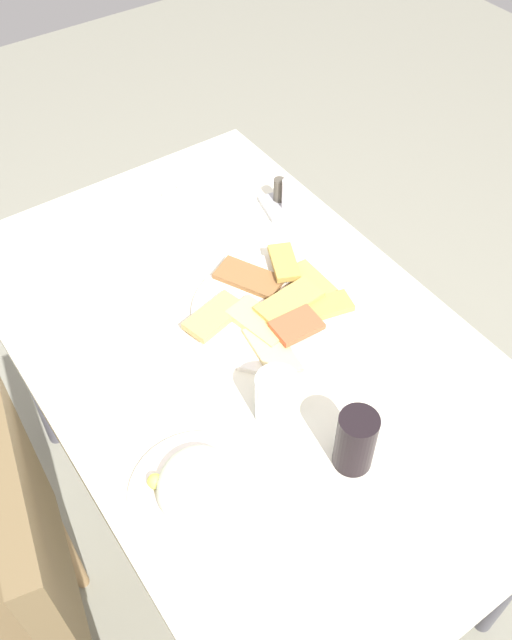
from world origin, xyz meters
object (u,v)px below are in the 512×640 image
Objects in this scene: paper_napkin at (183,213)px; spoon at (176,214)px; dining_table at (247,370)px; drinking_glass at (276,398)px; soda_can at (354,442)px; condiment_caddy at (283,199)px; pide_platter at (271,309)px; salad_plate_greens at (197,487)px; fork at (189,209)px.

paper_napkin is 0.02m from spoon.
drinking_glass is at bearing 163.10° from dining_table.
condiment_caddy is at bearing -26.68° from soda_can.
soda_can is at bearing 165.98° from pide_platter.
spoon is (0.57, -0.13, -0.04)m from drinking_glass.
condiment_caddy is at bearing -47.00° from salad_plate_greens.
fork is at bearing -30.06° from salad_plate_greens.
dining_table is 0.14m from pide_platter.
dining_table is 11.33× the size of condiment_caddy.
paper_napkin is (0.62, -0.34, -0.02)m from salad_plate_greens.
drinking_glass reaches higher than dining_table.
fork is at bearing 58.18° from condiment_caddy.
soda_can reaches higher than condiment_caddy.
dining_table is 10.09× the size of soda_can.
condiment_caddy reaches higher than paper_napkin.
condiment_caddy reaches higher than fork.
spoon is (0.37, 0.00, -0.01)m from pide_platter.
paper_napkin is 0.23m from condiment_caddy.
pide_platter is 0.24m from drinking_glass.
fork is (0.57, -0.16, -0.04)m from drinking_glass.
soda_can is at bearing -174.34° from fork.
condiment_caddy reaches higher than spoon.
dining_table is 0.43m from fork.
drinking_glass is at bearing -179.59° from spoon.
pide_platter is 0.41m from salad_plate_greens.
condiment_caddy is at bearing -46.15° from dining_table.
fork is at bearing -76.76° from spoon.
condiment_caddy reaches higher than pide_platter.
soda_can is (-0.35, 0.09, 0.05)m from pide_platter.
soda_can is 0.64× the size of fork.
dining_table is 6.49× the size of fork.
drinking_glass reaches higher than salad_plate_greens.
salad_plate_greens is at bearing 127.64° from pide_platter.
fork is 1.75× the size of condiment_caddy.
dining_table is at bearing 111.76° from pide_platter.
pide_platter is 0.37m from spoon.
paper_napkin is at bearing -2.08° from pide_platter.
paper_napkin is (0.71, -0.10, -0.06)m from soda_can.
dining_table is 7.89× the size of paper_napkin.
salad_plate_greens is (-0.25, 0.33, 0.01)m from pide_platter.
salad_plate_greens is 1.44× the size of paper_napkin.
salad_plate_greens is at bearing 133.00° from condiment_caddy.
fork is (0.00, -0.02, 0.00)m from paper_napkin.
soda_can is 0.72m from fork.
pide_platter is at bearing 177.92° from paper_napkin.
condiment_caddy is (-0.11, -0.18, 0.02)m from fork.
spoon is at bearing -12.83° from drinking_glass.
pide_platter is 1.75× the size of fork.
fork is (0.40, -0.11, 0.09)m from dining_table.
salad_plate_greens is 2.07× the size of condiment_caddy.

